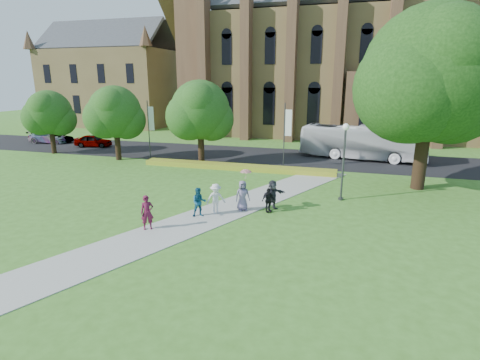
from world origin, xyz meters
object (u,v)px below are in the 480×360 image
(car_1, at_px, (57,138))
(pedestrian_0, at_px, (147,213))
(streetlamp, at_px, (344,153))
(car_0, at_px, (93,141))
(car_2, at_px, (49,137))
(large_tree, at_px, (431,74))
(tour_coach, at_px, (362,142))

(car_1, distance_m, pedestrian_0, 34.81)
(streetlamp, xyz_separation_m, pedestrian_0, (-10.05, -8.46, -2.29))
(car_0, bearing_deg, car_2, 71.41)
(streetlamp, bearing_deg, large_tree, 39.29)
(streetlamp, distance_m, car_1, 39.12)
(streetlamp, height_order, tour_coach, streetlamp)
(tour_coach, bearing_deg, car_1, 100.10)
(car_0, relative_size, car_2, 0.83)
(car_0, xyz_separation_m, car_2, (-7.50, 0.98, 0.02))
(large_tree, distance_m, car_2, 44.59)
(streetlamp, xyz_separation_m, tour_coach, (1.63, 14.79, -1.52))
(car_1, bearing_deg, car_0, -117.55)
(large_tree, xyz_separation_m, car_2, (-42.85, 9.71, -7.58))
(car_0, height_order, pedestrian_0, pedestrian_0)
(car_1, height_order, car_2, car_2)
(large_tree, bearing_deg, streetlamp, -140.71)
(car_0, xyz_separation_m, car_1, (-6.40, 1.21, -0.13))
(tour_coach, height_order, car_1, tour_coach)
(car_0, xyz_separation_m, pedestrian_0, (19.80, -21.70, 0.24))
(car_1, relative_size, pedestrian_0, 1.95)
(streetlamp, distance_m, car_0, 32.76)
(pedestrian_0, bearing_deg, tour_coach, 29.43)
(large_tree, distance_m, tour_coach, 12.81)
(large_tree, relative_size, car_1, 3.52)
(tour_coach, relative_size, pedestrian_0, 6.56)
(tour_coach, xyz_separation_m, car_0, (-31.49, -1.55, -1.01))
(large_tree, xyz_separation_m, car_1, (-41.76, 9.95, -7.73))
(car_0, bearing_deg, streetlamp, -125.09)
(streetlamp, height_order, pedestrian_0, streetlamp)
(tour_coach, relative_size, car_2, 2.40)
(large_tree, bearing_deg, car_2, 167.23)
(pedestrian_0, bearing_deg, car_2, 106.40)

